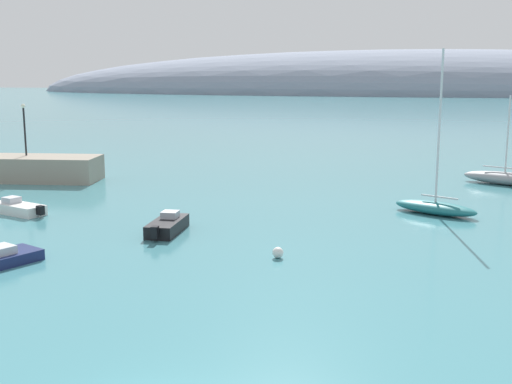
{
  "coord_description": "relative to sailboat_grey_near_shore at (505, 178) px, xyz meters",
  "views": [
    {
      "loc": [
        6.28,
        -15.33,
        9.4
      ],
      "look_at": [
        -1.27,
        21.98,
        2.24
      ],
      "focal_mm": 45.85,
      "sensor_mm": 36.0,
      "label": 1
    }
  ],
  "objects": [
    {
      "name": "motorboat_black_outer",
      "position": [
        -22.06,
        -20.96,
        -0.15
      ],
      "size": [
        1.65,
        4.39,
        1.15
      ],
      "rotation": [
        0.0,
        0.0,
        1.59
      ],
      "color": "black",
      "rests_on": "water"
    },
    {
      "name": "motorboat_white_foreground",
      "position": [
        -33.44,
        -18.06,
        -0.19
      ],
      "size": [
        4.53,
        2.9,
        1.06
      ],
      "rotation": [
        0.0,
        0.0,
        2.77
      ],
      "color": "white",
      "rests_on": "water"
    },
    {
      "name": "sailboat_teal_outer_mooring",
      "position": [
        -6.37,
        -12.71,
        -0.02
      ],
      "size": [
        5.85,
        4.31,
        10.71
      ],
      "rotation": [
        0.0,
        0.0,
        2.64
      ],
      "color": "#1E6B70",
      "rests_on": "water"
    },
    {
      "name": "harbor_lamp_post",
      "position": [
        -40.06,
        -5.56,
        4.25
      ],
      "size": [
        0.36,
        0.36,
        4.42
      ],
      "color": "black",
      "rests_on": "breakwater_rocks"
    },
    {
      "name": "sailboat_grey_near_shore",
      "position": [
        0.0,
        0.0,
        0.0
      ],
      "size": [
        6.93,
        4.75,
        7.34
      ],
      "rotation": [
        0.0,
        0.0,
        5.81
      ],
      "color": "gray",
      "rests_on": "water"
    },
    {
      "name": "distant_ridge",
      "position": [
        2.44,
        216.66,
        -0.56
      ],
      "size": [
        325.05,
        79.67,
        34.6
      ],
      "primitive_type": "ellipsoid",
      "color": "gray",
      "rests_on": "ground"
    },
    {
      "name": "mooring_buoy_white",
      "position": [
        -14.85,
        -24.87,
        -0.28
      ],
      "size": [
        0.57,
        0.57,
        0.57
      ],
      "primitive_type": "sphere",
      "color": "silver",
      "rests_on": "water"
    }
  ]
}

